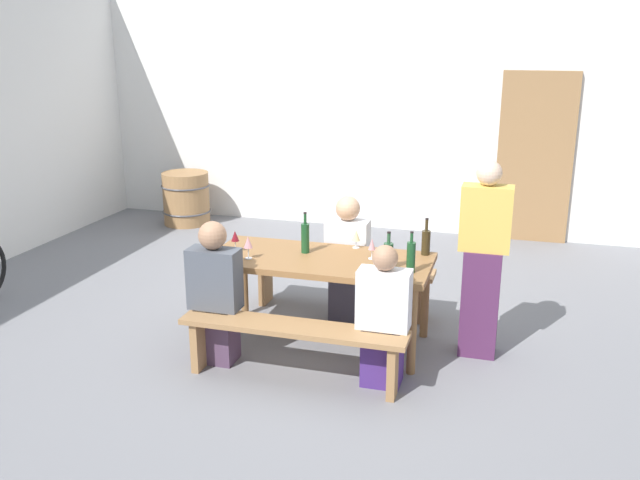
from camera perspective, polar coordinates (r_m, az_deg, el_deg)
ground_plane at (r=5.87m, az=0.00°, el=-8.45°), size 24.00×24.00×0.00m
back_wall at (r=9.05m, az=6.89°, el=10.88°), size 14.00×0.20×3.20m
wooden_door at (r=8.86m, az=17.49°, el=6.53°), size 0.90×0.06×2.10m
tasting_table at (r=5.62m, az=0.00°, el=-2.28°), size 1.82×0.82×0.75m
bench_near at (r=5.11m, az=-2.27°, el=-8.15°), size 1.72×0.30×0.45m
bench_far at (r=6.37m, az=1.81°, el=-3.00°), size 1.72×0.30×0.45m
wine_bottle_0 at (r=5.68m, az=-1.24°, el=0.22°), size 0.07×0.07×0.35m
wine_bottle_1 at (r=5.31m, az=5.72°, el=-1.27°), size 0.08×0.08×0.30m
wine_bottle_2 at (r=5.25m, az=7.60°, el=-1.38°), size 0.07×0.07×0.33m
wine_bottle_3 at (r=5.70m, az=8.83°, el=-0.14°), size 0.07×0.07×0.31m
wine_glass_0 at (r=5.54m, az=4.37°, el=-0.43°), size 0.06×0.06×0.17m
wine_glass_1 at (r=5.75m, az=-7.10°, el=0.26°), size 0.07×0.07×0.18m
wine_glass_2 at (r=5.82m, az=3.04°, el=0.32°), size 0.07×0.07×0.16m
wine_glass_3 at (r=5.56m, az=-6.03°, el=-0.24°), size 0.07×0.07×0.19m
seated_guest_near_0 at (r=5.40m, az=-8.73°, el=-4.62°), size 0.40×0.24×1.15m
seated_guest_near_1 at (r=5.03m, az=5.31°, el=-6.69°), size 0.38×0.24×1.08m
seated_guest_far_0 at (r=6.15m, az=2.29°, el=-1.76°), size 0.38×0.24×1.15m
standing_host at (r=5.53m, az=13.43°, el=-1.94°), size 0.39×0.24×1.59m
wine_barrel at (r=9.57m, az=-11.11°, el=3.45°), size 0.66×0.66×0.71m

